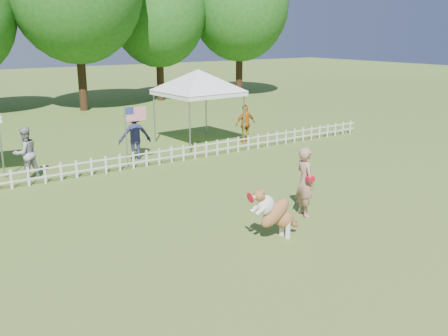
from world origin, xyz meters
name	(u,v)px	position (x,y,z in m)	size (l,w,h in m)	color
ground	(269,231)	(0.00, 0.00, 0.00)	(120.00, 120.00, 0.00)	#3F6921
picket_fence	(140,159)	(0.00, 7.00, 0.30)	(22.00, 0.08, 0.60)	silver
handler	(305,182)	(1.45, 0.33, 0.90)	(0.66, 0.43, 1.80)	#A97665
dog	(276,213)	(-0.17, -0.44, 0.64)	(1.24, 0.41, 1.28)	brown
frisbee_on_turf	(293,222)	(0.86, 0.09, 0.01)	(0.20, 0.20, 0.02)	red
canopy_tent_right	(199,108)	(3.80, 9.21, 1.52)	(2.94, 2.94, 3.04)	white
flag_pole	(126,137)	(-0.29, 7.41, 1.07)	(0.82, 0.09, 2.13)	gray
spectator_a	(25,153)	(-3.56, 7.88, 0.85)	(0.82, 0.64, 1.69)	#98989D
spectator_b	(135,134)	(0.41, 8.25, 0.93)	(1.21, 0.69, 1.87)	#25254F
spectator_c	(245,124)	(5.55, 8.26, 0.81)	(0.95, 0.40, 1.62)	#C37117
tree_center_right	(76,1)	(3.00, 21.00, 6.30)	(7.60, 7.60, 12.60)	#205217
tree_right	(158,22)	(9.00, 22.50, 5.20)	(6.20, 6.20, 10.40)	#205217
tree_far_right	(240,16)	(15.00, 21.50, 5.70)	(7.00, 7.00, 11.40)	#205217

